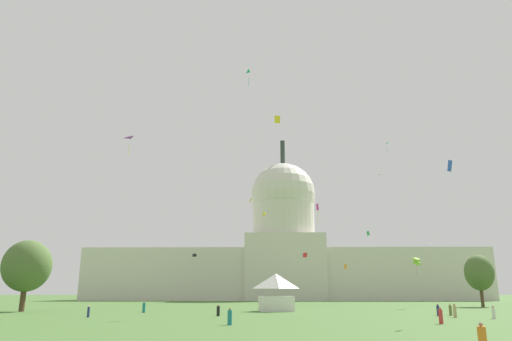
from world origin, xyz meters
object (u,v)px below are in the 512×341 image
capitol_building (284,257)px  kite_blue_low (450,166)px  tree_west_near (27,266)px  kite_yellow_mid (264,214)px  person_navy_front_center (438,310)px  kite_red_low (305,255)px  kite_orange_low (346,267)px  kite_violet_mid (131,141)px  person_navy_near_tree_west (88,312)px  kite_gold_mid (250,201)px  kite_yellow_mid_b (277,119)px  kite_black_low (195,255)px  kite_green_mid (368,233)px  kite_cyan_high (386,145)px  person_red_front_right (441,316)px  tree_east_far (479,273)px  person_orange_back_center (483,340)px  event_tent (276,292)px  person_black_near_tent (218,311)px  kite_lime_low (417,261)px  kite_turquoise_high (250,74)px  person_teal_lawn_far_right (230,317)px  person_teal_front_left (144,308)px  kite_white_low (433,246)px  kite_magenta_mid (318,209)px  kite_pink_high (378,176)px  person_tan_edge_west (455,311)px  person_white_mid_center (494,313)px  person_olive_mid_right (450,310)px

capitol_building → kite_blue_low: size_ratio=109.52×
tree_west_near → kite_yellow_mid: size_ratio=4.06×
person_navy_front_center → kite_red_low: size_ratio=1.26×
capitol_building → kite_orange_low: capitol_building is taller
kite_violet_mid → person_navy_near_tree_west: bearing=115.6°
kite_gold_mid → kite_yellow_mid_b: (7.36, -81.97, -1.63)m
person_navy_front_center → kite_black_low: 86.98m
kite_black_low → kite_red_low: bearing=116.1°
kite_green_mid → kite_black_low: size_ratio=1.18×
kite_blue_low → kite_cyan_high: size_ratio=0.47×
kite_black_low → capitol_building: bearing=175.1°
capitol_building → person_red_front_right: size_ratio=85.49×
tree_east_far → person_orange_back_center: size_ratio=6.66×
event_tent → kite_yellow_mid_b: size_ratio=4.84×
person_navy_front_center → person_black_near_tent: 30.46m
capitol_building → kite_lime_low: capitol_building is taller
person_navy_near_tree_west → kite_yellow_mid: size_ratio=0.51×
kite_yellow_mid → kite_blue_low: 98.55m
person_red_front_right → kite_yellow_mid: size_ratio=0.58×
kite_green_mid → kite_turquoise_high: (-36.16, -61.34, 26.15)m
person_teal_lawn_far_right → person_teal_front_left: (-15.79, 27.18, 0.02)m
person_navy_near_tree_west → kite_white_low: bearing=-42.9°
person_teal_lawn_far_right → kite_magenta_mid: size_ratio=0.38×
kite_cyan_high → kite_pink_high: bearing=-168.0°
tree_west_near → person_black_near_tent: (34.27, -13.31, -6.80)m
tree_east_far → capitol_building: bearing=118.6°
person_orange_back_center → kite_yellow_mid: size_ratio=0.57×
kite_lime_low → person_teal_front_left: bearing=167.5°
kite_gold_mid → kite_orange_low: bearing=-122.6°
event_tent → kite_orange_low: 51.79m
kite_black_low → kite_cyan_high: kite_cyan_high is taller
kite_red_low → kite_blue_low: (10.73, -82.94, 4.35)m
kite_pink_high → kite_red_low: bearing=-89.1°
person_teal_front_left → kite_green_mid: (52.51, 74.06, 20.63)m
person_teal_front_left → capitol_building: bearing=-103.8°
tree_west_near → person_tan_edge_west: (65.43, -16.24, -6.68)m
person_white_mid_center → kite_magenta_mid: bearing=-134.6°
person_olive_mid_right → kite_green_mid: size_ratio=1.12×
kite_red_low → kite_magenta_mid: (-0.79, -43.43, 6.04)m
person_red_front_right → kite_orange_low: bearing=93.3°
kite_lime_low → kite_turquoise_high: bearing=156.9°
tree_west_near → person_navy_front_center: (64.71, -12.19, -6.75)m
kite_turquoise_high → kite_yellow_mid_b: (5.20, -14.60, -15.78)m
person_red_front_right → person_orange_back_center: bearing=-99.2°
person_teal_lawn_far_right → person_navy_near_tree_west: bearing=-13.2°
kite_gold_mid → kite_cyan_high: 49.10m
kite_yellow_mid → kite_orange_low: (22.25, -20.27, -18.06)m
person_teal_lawn_far_right → kite_blue_low: size_ratio=1.25×
person_tan_edge_west → person_white_mid_center: size_ratio=1.12×
person_navy_front_center → kite_green_mid: size_ratio=1.12×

